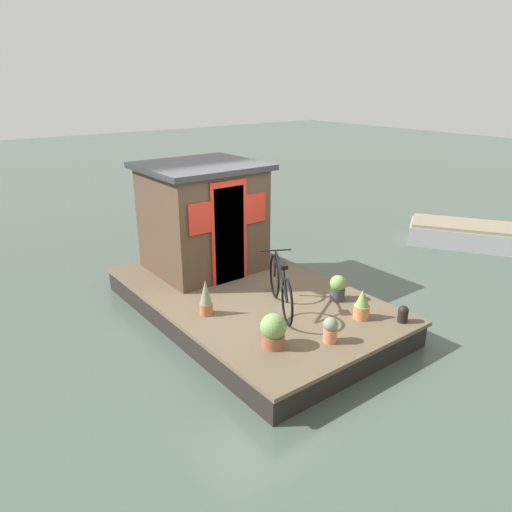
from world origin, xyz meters
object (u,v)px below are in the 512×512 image
at_px(houseboat_cabin, 203,217).
at_px(potted_plant_rosemary, 338,287).
at_px(dinghy_boat, 463,234).
at_px(potted_plant_succulent, 206,298).
at_px(potted_plant_lavender, 273,330).
at_px(mooring_bollard, 403,314).
at_px(bicycle, 281,286).
at_px(potted_plant_thyme, 330,329).
at_px(potted_plant_ivy, 362,305).

distance_m(houseboat_cabin, potted_plant_rosemary, 2.82).
height_order(houseboat_cabin, dinghy_boat, houseboat_cabin).
xyz_separation_m(potted_plant_rosemary, potted_plant_succulent, (0.86, 1.96, 0.05)).
relative_size(potted_plant_lavender, dinghy_boat, 0.18).
bearing_deg(potted_plant_rosemary, mooring_bollard, -169.42).
distance_m(bicycle, potted_plant_rosemary, 1.02).
distance_m(bicycle, mooring_bollard, 1.85).
relative_size(potted_plant_thyme, mooring_bollard, 1.41).
bearing_deg(potted_plant_ivy, mooring_bollard, -138.73).
relative_size(bicycle, dinghy_boat, 0.55).
relative_size(houseboat_cabin, dinghy_boat, 0.76).
distance_m(potted_plant_ivy, potted_plant_rosemary, 0.69).
bearing_deg(dinghy_boat, potted_plant_rosemary, 100.02).
distance_m(potted_plant_ivy, potted_plant_thyme, 0.90).
height_order(potted_plant_succulent, mooring_bollard, potted_plant_succulent).
bearing_deg(dinghy_boat, potted_plant_thyme, 105.78).
bearing_deg(dinghy_boat, potted_plant_succulent, 90.76).
relative_size(potted_plant_rosemary, dinghy_boat, 0.16).
bearing_deg(potted_plant_thyme, bicycle, -4.86).
bearing_deg(potted_plant_rosemary, potted_plant_lavender, 105.72).
relative_size(potted_plant_ivy, potted_plant_rosemary, 1.10).
relative_size(potted_plant_succulent, mooring_bollard, 2.20).
height_order(bicycle, potted_plant_thyme, bicycle).
xyz_separation_m(houseboat_cabin, dinghy_boat, (-1.58, -6.35, -1.16)).
bearing_deg(bicycle, houseboat_cabin, -0.10).
relative_size(potted_plant_succulent, dinghy_boat, 0.21).
height_order(bicycle, mooring_bollard, bicycle).
bearing_deg(mooring_bollard, dinghy_boat, -68.22).
bearing_deg(potted_plant_lavender, potted_plant_succulent, 8.99).
relative_size(potted_plant_thyme, potted_plant_succulent, 0.64).
bearing_deg(bicycle, dinghy_boat, -84.13).
relative_size(bicycle, mooring_bollard, 5.76).
distance_m(potted_plant_lavender, potted_plant_rosemary, 1.82).
xyz_separation_m(houseboat_cabin, potted_plant_succulent, (-1.68, 1.01, -0.73)).
distance_m(potted_plant_lavender, potted_plant_ivy, 1.57).
bearing_deg(potted_plant_thyme, dinghy_boat, -74.22).
bearing_deg(bicycle, potted_plant_lavender, 135.08).
bearing_deg(potted_plant_ivy, bicycle, 38.70).
relative_size(potted_plant_ivy, dinghy_boat, 0.17).
bearing_deg(potted_plant_thyme, potted_plant_succulent, 27.64).
relative_size(bicycle, potted_plant_rosemary, 3.53).
bearing_deg(mooring_bollard, potted_plant_ivy, 41.27).
bearing_deg(bicycle, potted_plant_thyme, 175.14).
bearing_deg(houseboat_cabin, potted_plant_lavender, 165.29).
distance_m(potted_plant_ivy, mooring_bollard, 0.61).
xyz_separation_m(potted_plant_ivy, potted_plant_rosemary, (0.67, -0.19, -0.00)).
height_order(houseboat_cabin, potted_plant_succulent, houseboat_cabin).
height_order(houseboat_cabin, potted_plant_ivy, houseboat_cabin).
xyz_separation_m(bicycle, potted_plant_rosemary, (-0.30, -0.96, -0.17)).
relative_size(potted_plant_lavender, potted_plant_ivy, 1.02).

